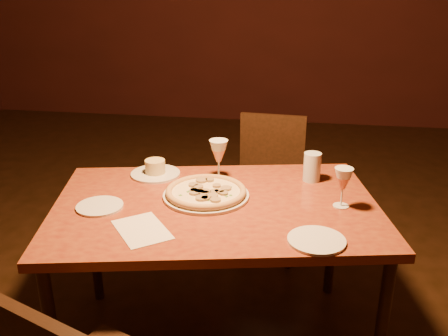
# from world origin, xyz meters

# --- Properties ---
(floor) EXTENTS (7.00, 7.00, 0.00)m
(floor) POSITION_xyz_m (0.00, 0.00, 0.00)
(floor) COLOR #321C10
(floor) RESTS_ON ground
(dining_table) EXTENTS (1.43, 1.07, 0.69)m
(dining_table) POSITION_xyz_m (0.25, -0.13, 0.63)
(dining_table) COLOR brown
(dining_table) RESTS_ON floor
(chair_far) EXTENTS (0.41, 0.41, 0.79)m
(chair_far) POSITION_xyz_m (0.41, 0.77, 0.45)
(chair_far) COLOR black
(chair_far) RESTS_ON floor
(pizza_plate) EXTENTS (0.35, 0.35, 0.04)m
(pizza_plate) POSITION_xyz_m (0.20, -0.07, 0.71)
(pizza_plate) COLOR silver
(pizza_plate) RESTS_ON dining_table
(ramekin_saucer) EXTENTS (0.22, 0.22, 0.07)m
(ramekin_saucer) POSITION_xyz_m (-0.07, 0.13, 0.72)
(ramekin_saucer) COLOR silver
(ramekin_saucer) RESTS_ON dining_table
(wine_glass_far) EXTENTS (0.08, 0.08, 0.18)m
(wine_glass_far) POSITION_xyz_m (0.22, 0.12, 0.78)
(wine_glass_far) COLOR #C97454
(wine_glass_far) RESTS_ON dining_table
(wine_glass_right) EXTENTS (0.07, 0.07, 0.16)m
(wine_glass_right) POSITION_xyz_m (0.74, -0.08, 0.77)
(wine_glass_right) COLOR #C97454
(wine_glass_right) RESTS_ON dining_table
(water_tumbler) EXTENTS (0.08, 0.08, 0.13)m
(water_tumbler) POSITION_xyz_m (0.63, 0.17, 0.76)
(water_tumbler) COLOR #B5C1C6
(water_tumbler) RESTS_ON dining_table
(side_plate_left) EXTENTS (0.18, 0.18, 0.01)m
(side_plate_left) POSITION_xyz_m (-0.20, -0.23, 0.70)
(side_plate_left) COLOR silver
(side_plate_left) RESTS_ON dining_table
(side_plate_near) EXTENTS (0.20, 0.20, 0.01)m
(side_plate_near) POSITION_xyz_m (0.64, -0.37, 0.70)
(side_plate_near) COLOR silver
(side_plate_near) RESTS_ON dining_table
(menu_card) EXTENTS (0.27, 0.28, 0.00)m
(menu_card) POSITION_xyz_m (0.02, -0.38, 0.69)
(menu_card) COLOR beige
(menu_card) RESTS_ON dining_table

